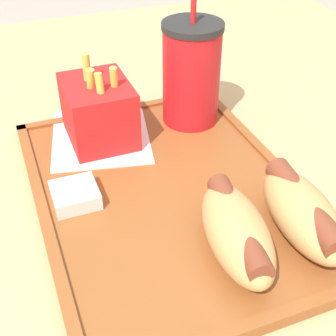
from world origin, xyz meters
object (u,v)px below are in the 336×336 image
(fries_carton, at_px, (99,111))
(soda_cup, at_px, (191,73))
(sauce_cup_mayo, at_px, (75,194))
(hot_dog_near, at_px, (237,231))
(hot_dog_far, at_px, (303,212))

(fries_carton, bearing_deg, soda_cup, 91.68)
(fries_carton, relative_size, sauce_cup_mayo, 2.32)
(hot_dog_near, height_order, fries_carton, fries_carton)
(hot_dog_near, distance_m, fries_carton, 0.25)
(hot_dog_far, distance_m, fries_carton, 0.28)
(sauce_cup_mayo, bearing_deg, hot_dog_far, 57.29)
(hot_dog_far, xyz_separation_m, fries_carton, (-0.24, -0.14, 0.01))
(hot_dog_far, height_order, hot_dog_near, same)
(hot_dog_far, relative_size, fries_carton, 1.25)
(hot_dog_near, bearing_deg, hot_dog_far, 90.00)
(soda_cup, xyz_separation_m, sauce_cup_mayo, (0.12, -0.18, -0.06))
(soda_cup, height_order, fries_carton, soda_cup)
(soda_cup, distance_m, sauce_cup_mayo, 0.23)
(soda_cup, relative_size, hot_dog_far, 1.21)
(soda_cup, xyz_separation_m, fries_carton, (0.00, -0.13, -0.03))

